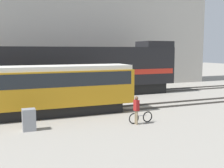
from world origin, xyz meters
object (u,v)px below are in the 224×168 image
at_px(streetcar, 39,88).
at_px(bicycle, 141,118).
at_px(signal_box, 29,120).
at_px(person, 136,107).
at_px(freight_locomotive, 82,70).

height_order(streetcar, bicycle, streetcar).
bearing_deg(bicycle, signal_box, 171.93).
relative_size(person, signal_box, 1.41).
xyz_separation_m(streetcar, bicycle, (5.43, -4.03, -1.57)).
distance_m(freight_locomotive, signal_box, 11.76).
distance_m(streetcar, bicycle, 6.94).
bearing_deg(freight_locomotive, signal_box, -120.64).
bearing_deg(signal_box, freight_locomotive, 59.36).
xyz_separation_m(bicycle, person, (-0.39, -0.17, 0.69)).
distance_m(streetcar, person, 6.61).
distance_m(person, signal_box, 6.11).
xyz_separation_m(freight_locomotive, streetcar, (-4.95, -6.87, -0.55)).
bearing_deg(bicycle, freight_locomotive, 92.50).
bearing_deg(signal_box, bicycle, -8.07).
bearing_deg(bicycle, streetcar, 143.40).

